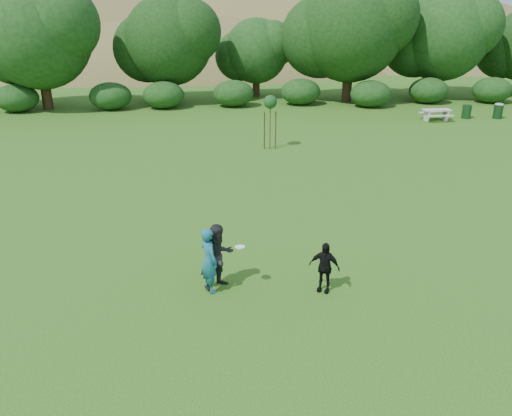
{
  "coord_description": "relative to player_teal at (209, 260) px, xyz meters",
  "views": [
    {
      "loc": [
        -1.56,
        -11.66,
        7.03
      ],
      "look_at": [
        0.0,
        3.0,
        1.1
      ],
      "focal_mm": 35.0,
      "sensor_mm": 36.0,
      "label": 1
    }
  ],
  "objects": [
    {
      "name": "ground",
      "position": [
        1.56,
        0.01,
        -0.9
      ],
      "size": [
        120.0,
        120.0,
        0.0
      ],
      "primitive_type": "plane",
      "color": "#19470C",
      "rests_on": "ground"
    },
    {
      "name": "player_teal",
      "position": [
        0.0,
        0.0,
        0.0
      ],
      "size": [
        0.68,
        0.78,
        1.81
      ],
      "primitive_type": "imported",
      "rotation": [
        0.0,
        0.0,
        2.03
      ],
      "color": "#195B73",
      "rests_on": "ground"
    },
    {
      "name": "player_grey",
      "position": [
        0.27,
        0.17,
        0.01
      ],
      "size": [
        1.11,
        1.05,
        1.82
      ],
      "primitive_type": "imported",
      "rotation": [
        0.0,
        0.0,
        0.56
      ],
      "color": "#242427",
      "rests_on": "ground"
    },
    {
      "name": "player_black",
      "position": [
        3.0,
        -0.34,
        -0.2
      ],
      "size": [
        0.89,
        0.69,
        1.41
      ],
      "primitive_type": "imported",
      "rotation": [
        0.0,
        0.0,
        -0.49
      ],
      "color": "black",
      "rests_on": "ground"
    },
    {
      "name": "trash_can_near",
      "position": [
        17.87,
        20.58,
        -0.45
      ],
      "size": [
        0.6,
        0.6,
        0.9
      ],
      "primitive_type": "cylinder",
      "color": "#153A1A",
      "rests_on": "ground"
    },
    {
      "name": "frisbee",
      "position": [
        0.81,
        -0.01,
        0.34
      ],
      "size": [
        0.27,
        0.27,
        0.05
      ],
      "color": "white",
      "rests_on": "ground"
    },
    {
      "name": "sapling",
      "position": [
        3.49,
        14.13,
        1.52
      ],
      "size": [
        0.7,
        0.7,
        2.85
      ],
      "color": "#3F2E18",
      "rests_on": "ground"
    },
    {
      "name": "picnic_table",
      "position": [
        15.47,
        20.06,
        -0.39
      ],
      "size": [
        1.8,
        1.48,
        0.76
      ],
      "color": "#B5B1A7",
      "rests_on": "ground"
    },
    {
      "name": "trash_can_lidded",
      "position": [
        19.97,
        20.31,
        -0.36
      ],
      "size": [
        0.6,
        0.6,
        1.05
      ],
      "color": "#133417",
      "rests_on": "ground"
    },
    {
      "name": "hillside",
      "position": [
        1.0,
        68.46,
        -12.87
      ],
      "size": [
        150.0,
        72.0,
        52.0
      ],
      "color": "olive",
      "rests_on": "ground"
    },
    {
      "name": "tree_row",
      "position": [
        4.78,
        28.7,
        3.97
      ],
      "size": [
        53.92,
        10.38,
        9.62
      ],
      "color": "#3A2616",
      "rests_on": "ground"
    }
  ]
}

